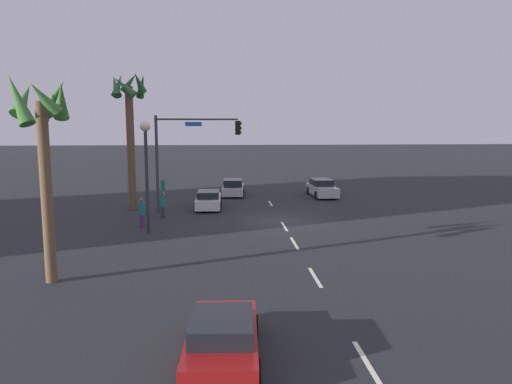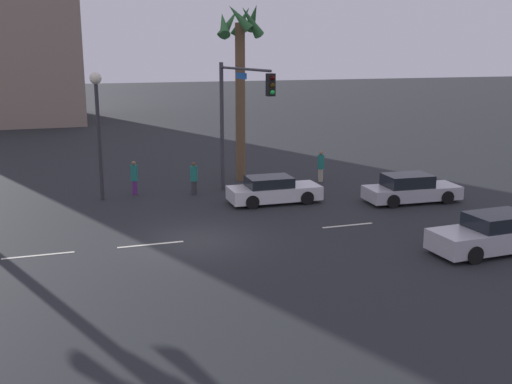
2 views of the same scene
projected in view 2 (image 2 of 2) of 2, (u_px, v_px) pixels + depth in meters
The scene contains 13 objects.
ground_plane at pixel (197, 240), 23.60m from camera, with size 220.00×220.00×0.00m, color #232628.
lane_stripe_2 at pixel (38, 255), 21.86m from camera, with size 2.48×0.14×0.01m, color silver.
lane_stripe_3 at pixel (151, 244), 23.06m from camera, with size 2.49×0.14×0.01m, color silver.
lane_stripe_4 at pixel (348, 225), 25.54m from camera, with size 2.28×0.14×0.01m, color silver.
car_0 at pixel (411, 189), 29.32m from camera, with size 4.64×2.03×1.36m.
car_1 at pixel (493, 234), 22.14m from camera, with size 4.68×2.03×1.42m.
car_3 at pixel (273, 190), 29.18m from camera, with size 4.39×1.86×1.28m.
traffic_signal at pixel (237, 107), 29.20m from camera, with size 0.98×5.81×6.54m.
streetlamp at pixel (97, 112), 28.85m from camera, with size 0.56×0.56×6.14m.
pedestrian_0 at pixel (321, 166), 33.78m from camera, with size 0.49×0.49×1.71m.
pedestrian_1 at pixel (194, 178), 30.78m from camera, with size 0.41×0.41×1.66m.
pedestrian_2 at pixel (134, 177), 30.69m from camera, with size 0.42×0.42×1.73m.
palm_tree_1 at pixel (240, 58), 32.71m from camera, with size 2.45×2.76×9.61m.
Camera 2 is at (-4.81, -22.14, 7.25)m, focal length 42.90 mm.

